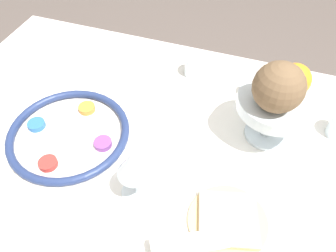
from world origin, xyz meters
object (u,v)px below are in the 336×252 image
Objects in this scene: fruit_stand at (274,107)px; orange_fruit at (294,80)px; coconut at (279,87)px; cup_far at (257,89)px; wine_glass at (134,165)px; cup_near at (195,66)px; napkin_roll at (201,241)px; seder_plate at (69,134)px; bread_plate at (228,220)px.

orange_fruit reaches higher than fruit_stand.
coconut is 1.76× the size of cup_far.
wine_glass is at bearing -135.56° from coconut.
orange_fruit is 1.19× the size of cup_near.
napkin_roll is (-0.07, -0.30, -0.16)m from coconut.
wine_glass reaches higher than cup_far.
cup_far is at bearing 123.31° from orange_fruit.
wine_glass is 1.33× the size of coconut.
fruit_stand is 0.07m from orange_fruit.
seder_plate is 4.81× the size of cup_near.
cup_near reaches higher than napkin_roll.
napkin_roll is at bearing -103.82° from fruit_stand.
napkin_roll is at bearing -72.89° from cup_near.
napkin_roll is (-0.04, -0.06, 0.01)m from bread_plate.
coconut reaches higher than napkin_roll.
cup_near is at bearing 143.69° from fruit_stand.
wine_glass is at bearing -116.66° from cup_far.
coconut reaches higher than fruit_stand.
wine_glass reaches higher than cup_near.
cup_far is (-0.04, 0.16, -0.15)m from coconut.
seder_plate reaches higher than bread_plate.
cup_far is (0.19, 0.39, -0.08)m from wine_glass.
coconut reaches higher than seder_plate.
wine_glass is 0.83× the size of fruit_stand.
fruit_stand is at bearing -36.31° from cup_near.
coconut is at bearing -118.82° from orange_fruit.
seder_plate is at bearing 157.64° from napkin_roll.
bread_plate is at bearing 58.61° from napkin_roll.
cup_near is (-0.23, 0.17, -0.07)m from fruit_stand.
wine_glass is 0.33m from coconut.
fruit_stand is 1.61× the size of coconut.
napkin_roll is at bearing -121.39° from bread_plate.
coconut reaches higher than orange_fruit.
wine_glass is at bearing 178.90° from bread_plate.
orange_fruit is 0.68× the size of coconut.
seder_plate is 0.50m from fruit_stand.
wine_glass is 0.76× the size of napkin_roll.
bread_plate is 2.64× the size of cup_near.
seder_plate is 0.41m from napkin_roll.
bread_plate is (-0.03, -0.23, -0.17)m from coconut.
orange_fruit reaches higher than bread_plate.
orange_fruit reaches higher than napkin_roll.
cup_far reaches higher than napkin_roll.
wine_glass is 2.34× the size of cup_far.
wine_glass is (0.22, -0.09, 0.09)m from seder_plate.
cup_near is 0.19m from cup_far.
seder_plate is 2.73× the size of coconut.
fruit_stand is at bearing 74.00° from coconut.
bread_plate is 0.86× the size of napkin_roll.
orange_fruit is 0.33m from bread_plate.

